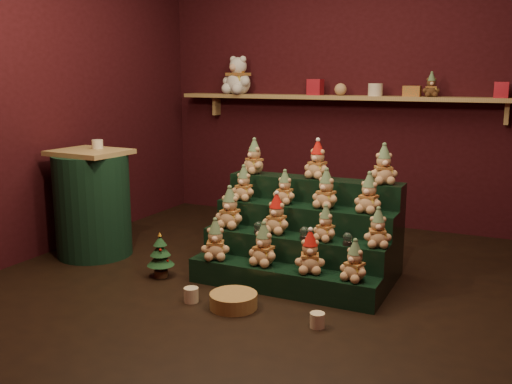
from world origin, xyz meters
The scene contains 40 objects.
ground centered at (0.00, 0.00, 0.00)m, with size 4.00×4.00×0.00m, color black.
back_wall centered at (0.00, 2.05, 1.40)m, with size 4.00×0.10×2.80m, color black.
front_wall centered at (0.00, -2.05, 1.40)m, with size 4.00×0.10×2.80m, color black.
left_wall centered at (-2.05, 0.00, 1.40)m, with size 0.10×4.00×2.80m, color black.
back_shelf centered at (0.00, 1.87, 1.29)m, with size 3.60×0.26×0.24m.
riser_tier_front centered at (0.20, -0.16, 0.09)m, with size 1.40×0.22×0.18m, color black.
riser_tier_midfront centered at (0.20, 0.06, 0.18)m, with size 1.40×0.22×0.36m, color black.
riser_tier_midback centered at (0.20, 0.28, 0.27)m, with size 1.40×0.22×0.54m, color black.
riser_tier_back centered at (0.20, 0.50, 0.36)m, with size 1.40×0.22×0.72m, color black.
teddy_0 centered at (-0.32, -0.18, 0.33)m, with size 0.21×0.19×0.30m, color tan, non-canonical shape.
teddy_1 centered at (0.05, -0.15, 0.33)m, with size 0.22×0.19×0.30m, color tan, non-canonical shape.
teddy_2 centered at (0.41, -0.16, 0.33)m, with size 0.21×0.19×0.29m, color tan, non-canonical shape.
teddy_3 centered at (0.73, -0.17, 0.32)m, with size 0.19×0.17×0.27m, color tan, non-canonical shape.
teddy_4 centered at (-0.33, 0.06, 0.52)m, with size 0.22×0.20×0.31m, color tan, non-canonical shape.
teddy_5 centered at (0.06, 0.08, 0.51)m, with size 0.21×0.19×0.29m, color tan, non-canonical shape.
teddy_6 centered at (0.45, 0.05, 0.48)m, with size 0.18×0.16×0.25m, color tan, non-canonical shape.
teddy_7 centered at (0.82, 0.06, 0.49)m, with size 0.19×0.17×0.27m, color tan, non-canonical shape.
teddy_8 centered at (-0.31, 0.27, 0.67)m, with size 0.19×0.17×0.27m, color tan, non-canonical shape.
teddy_9 centered at (0.03, 0.29, 0.67)m, with size 0.18×0.16×0.25m, color tan, non-canonical shape.
teddy_10 centered at (0.37, 0.28, 0.68)m, with size 0.21×0.19×0.29m, color tan, non-canonical shape.
teddy_11 centered at (0.69, 0.28, 0.68)m, with size 0.20×0.18×0.28m, color tan, non-canonical shape.
teddy_12 centered at (-0.33, 0.49, 0.86)m, with size 0.20×0.18×0.28m, color tan, non-canonical shape.
teddy_13 centered at (0.22, 0.50, 0.86)m, with size 0.21×0.19×0.29m, color tan, non-canonical shape.
teddy_14 centered at (0.74, 0.49, 0.87)m, with size 0.21×0.19×0.29m, color tan, non-canonical shape.
snow_globe_a centered at (-0.06, 0.00, 0.41)m, with size 0.07×0.07×0.09m.
snow_globe_b centered at (0.31, 0.00, 0.41)m, with size 0.07×0.07×0.10m.
snow_globe_c centered at (0.63, 0.00, 0.41)m, with size 0.07×0.07×0.09m.
side_table centered at (-1.60, -0.04, 0.45)m, with size 0.63×0.63×0.91m.
table_ornament centered at (-1.60, 0.06, 0.94)m, with size 0.09×0.09×0.07m, color beige.
mini_christmas_tree centered at (-0.76, -0.26, 0.17)m, with size 0.21×0.21×0.35m.
mug_left centered at (-0.28, -0.59, 0.05)m, with size 0.10×0.10×0.10m, color beige.
mug_right centered at (0.63, -0.60, 0.05)m, with size 0.09×0.09×0.09m, color beige.
wicker_basket centered at (0.02, -0.55, 0.05)m, with size 0.32×0.32×0.10m, color #AB7F44.
white_bear centered at (-1.17, 1.84, 1.57)m, with size 0.36×0.32×0.50m, color silver, non-canonical shape.
brown_bear centered at (0.84, 1.84, 1.43)m, with size 0.16×0.14×0.22m, color #4F301A, non-canonical shape.
gift_tin_red_a centered at (-0.30, 1.85, 1.40)m, with size 0.14×0.14×0.16m, color #AC1A29.
gift_tin_cream centered at (0.32, 1.85, 1.38)m, with size 0.14×0.14×0.12m, color beige.
gift_tin_red_b centered at (1.44, 1.85, 1.39)m, with size 0.12×0.12×0.14m, color #AC1A29.
shelf_plush_ball centered at (-0.03, 1.85, 1.38)m, with size 0.12×0.12×0.12m, color tan.
scarf_gift_box centered at (0.67, 1.85, 1.37)m, with size 0.16×0.10×0.10m, color #E1591F.
Camera 1 is at (1.70, -3.69, 1.51)m, focal length 40.00 mm.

